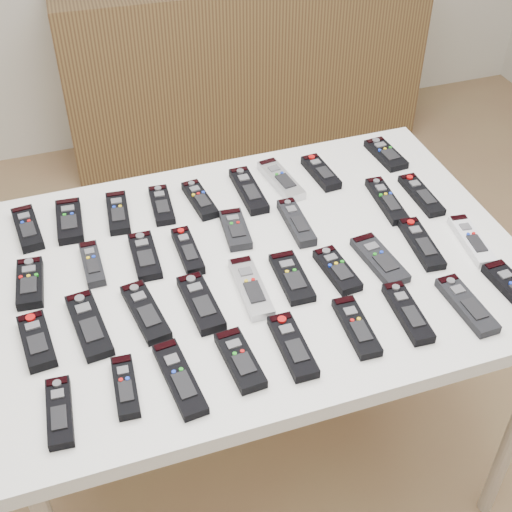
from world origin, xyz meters
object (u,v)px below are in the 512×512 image
object	(u,v)px
remote_25	(421,244)
remote_29	(180,378)
remote_28	(125,387)
remote_30	(240,360)
table	(256,280)
remote_10	(92,264)
remote_5	(249,191)
remote_18	(89,325)
sideboard	(243,66)
remote_24	(380,260)
remote_14	(296,222)
remote_2	(118,213)
remote_15	(386,201)
remote_16	(421,195)
remote_3	(162,205)
remote_12	(188,251)
remote_20	(201,303)
remote_23	(337,270)
remote_6	(281,180)
remote_1	(69,221)
remote_0	(28,229)
remote_9	(30,283)
remote_17	(37,341)
remote_11	(145,256)
remote_27	(60,412)
remote_8	(386,154)
remote_32	(356,327)
remote_21	(251,288)
remote_13	(235,229)
remote_19	(146,312)
remote_31	(293,346)
remote_33	(408,313)
remote_26	(471,240)
remote_22	(292,277)
remote_4	(200,200)
remote_7	(321,173)

from	to	relation	value
remote_25	remote_29	xyz separation A→B (m)	(-0.65, -0.22, 0.00)
remote_28	remote_30	size ratio (longest dim) A/B	0.93
table	remote_10	size ratio (longest dim) A/B	8.52
remote_5	remote_18	world-z (taller)	remote_5
sideboard	remote_30	bearing A→B (deg)	-104.17
remote_24	remote_14	bearing A→B (deg)	119.24
remote_2	remote_30	size ratio (longest dim) A/B	1.02
table	remote_14	distance (m)	0.18
table	remote_29	distance (m)	0.39
remote_15	remote_29	xyz separation A→B (m)	(-0.65, -0.40, -0.00)
remote_16	remote_28	distance (m)	0.93
remote_3	remote_16	size ratio (longest dim) A/B	0.88
remote_12	remote_24	size ratio (longest dim) A/B	0.92
remote_20	remote_23	xyz separation A→B (m)	(0.33, 0.00, -0.00)
remote_16	remote_30	world-z (taller)	remote_30
remote_6	remote_1	bearing A→B (deg)	172.43
remote_0	remote_5	distance (m)	0.57
remote_5	remote_30	distance (m)	0.58
remote_24	remote_9	bearing A→B (deg)	161.50
remote_25	remote_17	bearing A→B (deg)	-172.87
sideboard	remote_20	bearing A→B (deg)	-106.73
remote_11	remote_14	world-z (taller)	remote_14
remote_18	remote_27	size ratio (longest dim) A/B	1.23
remote_3	remote_8	distance (m)	0.65
remote_23	remote_30	bearing A→B (deg)	-152.10
remote_6	remote_14	xyz separation A→B (m)	(-0.03, -0.19, 0.00)
remote_8	remote_27	size ratio (longest dim) A/B	0.96
remote_2	remote_32	distance (m)	0.69
remote_1	remote_21	world-z (taller)	remote_1
remote_13	remote_19	bearing A→B (deg)	-136.99
remote_27	remote_29	xyz separation A→B (m)	(0.23, 0.01, -0.00)
remote_25	remote_31	world-z (taller)	remote_31
table	remote_31	distance (m)	0.29
remote_21	remote_24	size ratio (longest dim) A/B	1.11
remote_0	remote_14	xyz separation A→B (m)	(0.64, -0.19, 0.00)
remote_33	remote_31	bearing A→B (deg)	-174.31
remote_15	remote_28	bearing A→B (deg)	-149.21
remote_16	remote_26	world-z (taller)	remote_26
remote_1	remote_19	world-z (taller)	remote_1
remote_18	remote_20	world-z (taller)	remote_20
remote_3	remote_24	distance (m)	0.57
remote_6	remote_8	distance (m)	0.33
remote_28	remote_31	xyz separation A→B (m)	(0.34, -0.01, 0.00)
remote_6	remote_22	bearing A→B (deg)	-113.87
remote_14	remote_23	distance (m)	0.20
remote_20	remote_4	bearing A→B (deg)	71.71
remote_2	remote_31	distance (m)	0.62
remote_7	remote_25	distance (m)	0.37
remote_12	remote_19	distance (m)	0.21
remote_24	remote_31	size ratio (longest dim) A/B	1.00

